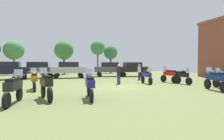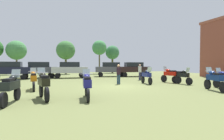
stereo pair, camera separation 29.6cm
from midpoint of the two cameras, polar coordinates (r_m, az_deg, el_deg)
The scene contains 20 objects.
ground_plane at distance 13.20m, azimuth 3.18°, elevation -5.50°, with size 44.00×52.00×0.02m.
motorcycle_1 at distance 8.40m, azimuth -7.30°, elevation -4.73°, with size 0.62×2.17×1.44m.
motorcycle_3 at distance 8.82m, azimuth -20.88°, elevation -4.31°, with size 0.75×2.19×1.51m.
motorcycle_4 at distance 16.67m, azimuth 19.29°, elevation -1.50°, with size 0.74×2.25×1.51m.
motorcycle_6 at distance 15.96m, azimuth 22.65°, elevation -1.77°, with size 0.62×2.21×1.45m.
motorcycle_7 at distance 12.77m, azimuth 31.48°, elevation -2.62°, with size 0.85×2.22×1.50m.
motorcycle_8 at distance 15.29m, azimuth 11.92°, elevation -1.82°, with size 0.62×2.19×1.45m.
motorcycle_9 at distance 8.41m, azimuth -29.61°, elevation -4.91°, with size 0.63×2.13×1.45m.
motorcycle_12 at distance 12.37m, azimuth -23.98°, elevation -2.78°, with size 0.65×2.19×1.44m.
car_1 at distance 24.53m, azimuth 7.53°, elevation 0.59°, with size 4.50×2.34×2.00m.
car_2 at distance 24.30m, azimuth -0.06°, elevation 0.59°, with size 4.57×2.63×2.00m.
car_3 at distance 22.21m, azimuth -13.45°, elevation 0.44°, with size 4.43×2.13×2.00m.
car_4 at distance 22.48m, azimuth -30.47°, elevation 0.26°, with size 4.35×1.93×2.00m.
car_6 at distance 23.05m, azimuth -22.83°, elevation 0.40°, with size 4.51×2.37×2.00m.
person_1 at distance 18.86m, azimuth 9.67°, elevation -0.26°, with size 0.46×0.46×1.72m.
person_2 at distance 14.60m, azimuth 2.77°, elevation -0.89°, with size 0.48×0.48×1.69m.
tree_1 at distance 33.55m, azimuth -28.91°, elevation 5.73°, with size 3.26×3.26×5.76m.
tree_4 at distance 32.62m, azimuth -3.95°, elevation 7.33°, with size 2.72×2.72×6.24m.
tree_5 at distance 34.94m, azimuth 0.38°, elevation 5.76°, with size 2.78×2.78×5.55m.
tree_6 at distance 31.76m, azimuth -14.84°, elevation 6.31°, with size 3.32×3.32×5.90m.
Camera 2 is at (-4.59, -12.26, 1.67)m, focal length 27.56 mm.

